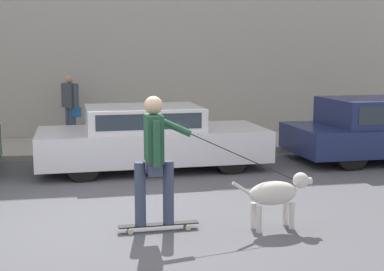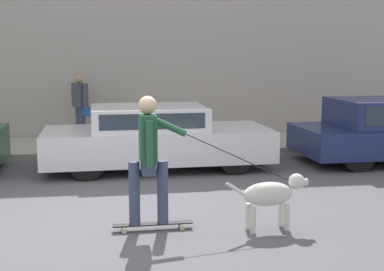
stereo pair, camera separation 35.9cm
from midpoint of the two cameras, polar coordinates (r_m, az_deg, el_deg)
name	(u,v)px [view 1 (the left image)]	position (r m, az deg, el deg)	size (l,w,h in m)	color
ground_plane	(115,225)	(7.05, -9.72, -9.44)	(36.00, 36.00, 0.00)	#545459
back_wall	(100,25)	(13.83, -10.57, 11.51)	(32.00, 0.30, 5.79)	#ADA89E
sidewalk_curb	(104,146)	(12.60, -10.19, -1.12)	(30.00, 2.45, 0.13)	#A39E93
parked_car_1	(150,138)	(10.23, -5.46, -0.29)	(4.35, 1.96, 1.20)	black
dog	(276,193)	(6.77, 7.49, -6.16)	(1.08, 0.38, 0.70)	beige
skateboarder	(155,155)	(6.54, -5.54, -2.07)	(2.31, 0.56, 1.68)	beige
pedestrian_with_bag	(70,105)	(13.08, -13.61, 3.20)	(0.47, 0.66, 1.56)	#3D4760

